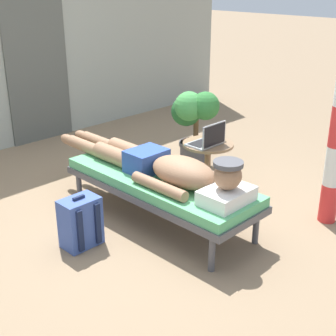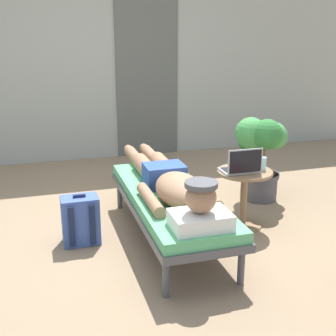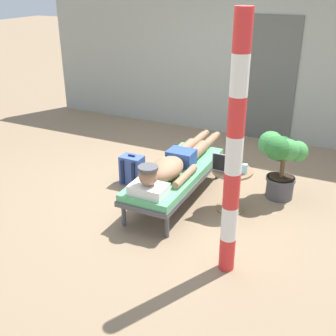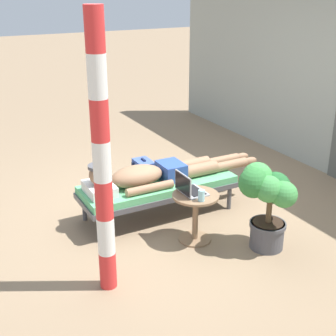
{
  "view_description": "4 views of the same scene",
  "coord_description": "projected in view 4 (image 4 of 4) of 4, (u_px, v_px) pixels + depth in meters",
  "views": [
    {
      "loc": [
        -2.44,
        -2.77,
        2.0
      ],
      "look_at": [
        0.12,
        -0.23,
        0.52
      ],
      "focal_mm": 50.96,
      "sensor_mm": 36.0,
      "label": 1
    },
    {
      "loc": [
        -0.89,
        -3.47,
        1.72
      ],
      "look_at": [
        0.14,
        -0.0,
        0.59
      ],
      "focal_mm": 48.67,
      "sensor_mm": 36.0,
      "label": 2
    },
    {
      "loc": [
        2.06,
        -4.39,
        2.59
      ],
      "look_at": [
        0.06,
        -0.24,
        0.47
      ],
      "focal_mm": 44.84,
      "sensor_mm": 36.0,
      "label": 3
    },
    {
      "loc": [
        4.49,
        -2.37,
        2.54
      ],
      "look_at": [
        0.25,
        -0.08,
        0.62
      ],
      "focal_mm": 50.34,
      "sensor_mm": 36.0,
      "label": 4
    }
  ],
  "objects": [
    {
      "name": "potted_plant",
      "position": [
        268.0,
        196.0,
        4.63
      ],
      "size": [
        0.6,
        0.58,
        0.88
      ],
      "color": "#4C4C51",
      "rests_on": "ground"
    },
    {
      "name": "side_table",
      "position": [
        195.0,
        209.0,
        4.83
      ],
      "size": [
        0.48,
        0.48,
        0.52
      ],
      "color": "#8C6B4C",
      "rests_on": "ground"
    },
    {
      "name": "person_reclining",
      "position": [
        156.0,
        174.0,
        5.29
      ],
      "size": [
        0.53,
        2.17,
        0.33
      ],
      "color": "white",
      "rests_on": "lounge_chair"
    },
    {
      "name": "lounge_chair",
      "position": [
        158.0,
        187.0,
        5.37
      ],
      "size": [
        0.64,
        1.81,
        0.42
      ],
      "color": "#4C4C51",
      "rests_on": "ground"
    },
    {
      "name": "backpack",
      "position": [
        144.0,
        175.0,
        6.09
      ],
      "size": [
        0.3,
        0.26,
        0.42
      ],
      "color": "#3F59A5",
      "rests_on": "ground"
    },
    {
      "name": "ground_plane",
      "position": [
        164.0,
        208.0,
        5.66
      ],
      "size": [
        40.0,
        40.0,
        0.0
      ],
      "primitive_type": "plane",
      "color": "#8C7256"
    },
    {
      "name": "porch_post",
      "position": [
        102.0,
        161.0,
        3.77
      ],
      "size": [
        0.15,
        0.15,
        2.39
      ],
      "color": "red",
      "rests_on": "ground"
    },
    {
      "name": "drink_glass",
      "position": [
        201.0,
        196.0,
        4.61
      ],
      "size": [
        0.06,
        0.06,
        0.12
      ],
      "primitive_type": "cylinder",
      "color": "#99D8E5",
      "rests_on": "side_table"
    },
    {
      "name": "laptop",
      "position": [
        189.0,
        188.0,
        4.77
      ],
      "size": [
        0.31,
        0.24,
        0.23
      ],
      "color": "#A5A8AD",
      "rests_on": "side_table"
    }
  ]
}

